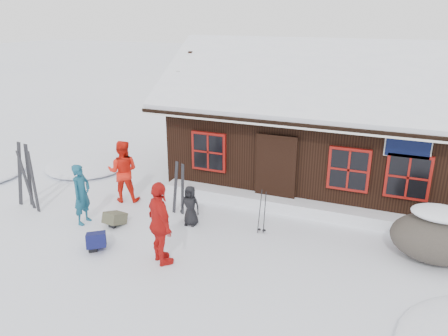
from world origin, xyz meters
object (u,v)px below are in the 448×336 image
Objects in this scene: skier_teal at (82,194)px; ski_poles at (262,213)px; skier_orange_left at (123,171)px; backpack_blue at (97,243)px; skier_crouched at (190,206)px; boulder at (436,237)px; skier_orange_right at (160,224)px; backpack_olive at (115,221)px; ski_pair_left at (24,175)px.

skier_teal is 1.35× the size of ski_poles.
backpack_blue is (0.98, -2.55, -0.74)m from skier_orange_left.
boulder is at bearing 2.74° from skier_crouched.
skier_orange_right is at bearing -156.55° from boulder.
skier_teal is 3.05× the size of backpack_olive.
ski_poles is at bearing -77.50° from skier_teal.
skier_orange_left is 3.14× the size of backpack_blue.
skier_orange_right is at bearing -127.05° from ski_poles.
skier_orange_right is 5.93m from boulder.
skier_orange_right is 2.66m from ski_poles.
skier_orange_left is 0.94× the size of boulder.
ski_pair_left is at bearing -175.55° from backpack_olive.
skier_crouched is at bearing 4.45° from ski_pair_left.
skier_orange_left is at bearing 73.88° from backpack_blue.
ski_poles is (1.58, 2.10, -0.38)m from skier_orange_right.
ski_poles is at bearing 23.04° from backpack_olive.
skier_orange_right is 1.59× the size of ski_poles.
skier_orange_left is 8.09m from boulder.
skier_teal is at bearing -10.71° from ski_pair_left.
skier_orange_left is 2.54m from skier_crouched.
ski_pair_left is 3.59m from backpack_blue.
boulder reaches higher than backpack_blue.
backpack_blue is (-3.26, -2.17, -0.39)m from ski_poles.
ski_poles is 3.93m from backpack_blue.
skier_orange_left is at bearing 174.76° from ski_poles.
skier_crouched is 2.02× the size of backpack_olive.
boulder is 3.35× the size of backpack_blue.
skier_crouched is 2.42m from backpack_blue.
boulder is at bearing -18.29° from backpack_blue.
skier_orange_left is at bearing 122.19° from backpack_olive.
boulder is (5.43, 2.36, -0.37)m from skier_orange_right.
ski_pair_left is 3.32× the size of backpack_blue.
ski_poles is at bearing -88.22° from skier_orange_right.
skier_orange_right reaches higher than skier_teal.
skier_teal reaches higher than backpack_blue.
skier_crouched is (-0.23, 1.84, -0.41)m from skier_orange_right.
skier_teal reaches higher than backpack_olive.
skier_orange_right reaches higher than skier_orange_left.
ski_pair_left reaches higher than backpack_blue.
ski_pair_left is at bearing 80.17° from skier_teal.
ski_pair_left is (-10.39, -1.18, 0.33)m from boulder.
skier_teal is 0.89× the size of skier_orange_left.
backpack_olive is at bearing -82.41° from skier_teal.
skier_crouched is 1.95m from backpack_olive.
backpack_olive is (-0.30, 1.12, -0.01)m from backpack_blue.
ski_poles is (4.39, 1.19, -0.24)m from skier_teal.
skier_orange_left is at bearing 162.67° from skier_crouched.
backpack_blue is 1.16m from backpack_olive.
skier_orange_left reaches higher than backpack_olive.
backpack_olive is at bearing 67.72° from backpack_blue.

